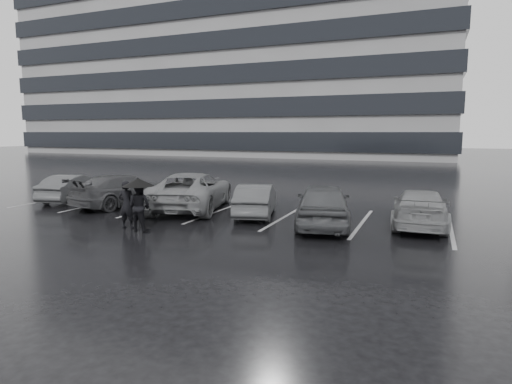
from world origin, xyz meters
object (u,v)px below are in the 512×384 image
object	(u,v)px
car_west_c	(124,190)
car_east	(420,208)
car_west_b	(192,191)
car_main	(323,205)
car_west_d	(73,188)
pedestrian_left	(127,205)
car_west_a	(256,200)
pedestrian_right	(139,206)

from	to	relation	value
car_west_c	car_east	size ratio (longest dim) A/B	1.09
car_west_b	car_main	bearing A→B (deg)	153.85
car_west_d	pedestrian_left	size ratio (longest dim) A/B	2.35
car_west_a	car_west_c	xyz separation A→B (m)	(-6.01, -0.08, 0.07)
car_main	pedestrian_right	world-z (taller)	pedestrian_right
car_west_b	car_west_d	bearing A→B (deg)	-12.15
car_east	pedestrian_left	distance (m)	9.58
pedestrian_left	car_west_c	bearing A→B (deg)	-61.02
car_west_b	pedestrian_right	bearing A→B (deg)	81.76
car_main	car_west_b	size ratio (longest dim) A/B	0.79
car_west_a	pedestrian_right	size ratio (longest dim) A/B	2.33
car_west_c	car_west_a	bearing A→B (deg)	-165.84
car_west_a	car_west_d	distance (m)	8.95
car_main	pedestrian_left	world-z (taller)	pedestrian_left
car_west_a	car_west_d	bearing A→B (deg)	-15.65
car_west_b	pedestrian_right	size ratio (longest dim) A/B	3.45
car_main	car_east	world-z (taller)	car_main
car_west_c	car_east	bearing A→B (deg)	-164.49
car_west_c	car_west_d	distance (m)	2.95
pedestrian_left	pedestrian_right	bearing A→B (deg)	157.25
car_west_d	pedestrian_right	distance (m)	7.46
car_main	pedestrian_right	bearing A→B (deg)	15.29
car_main	pedestrian_left	xyz separation A→B (m)	(-5.79, -2.68, 0.06)
car_east	pedestrian_right	bearing A→B (deg)	24.12
car_west_a	pedestrian_left	distance (m)	4.68
car_west_b	car_east	xyz separation A→B (m)	(8.62, 0.06, -0.13)
car_west_a	car_west_b	world-z (taller)	car_west_b
car_main	car_west_a	world-z (taller)	car_main
pedestrian_right	car_west_d	bearing A→B (deg)	-27.87
car_west_d	car_east	world-z (taller)	car_east
pedestrian_right	car_west_b	bearing A→B (deg)	-81.85
car_west_a	car_west_b	bearing A→B (deg)	-21.18
car_main	car_west_d	world-z (taller)	car_main
car_west_a	car_west_d	world-z (taller)	car_west_d
pedestrian_left	pedestrian_right	size ratio (longest dim) A/B	1.00
car_east	pedestrian_right	distance (m)	9.11
car_main	pedestrian_left	distance (m)	6.38
car_west_a	pedestrian_left	size ratio (longest dim) A/B	2.33
car_west_d	car_east	xyz separation A→B (m)	(14.66, 0.33, 0.01)
car_main	pedestrian_left	size ratio (longest dim) A/B	2.73
car_west_d	car_west_c	bearing A→B (deg)	166.00
car_west_d	pedestrian_right	size ratio (longest dim) A/B	2.35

